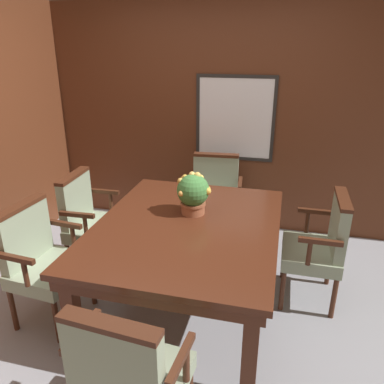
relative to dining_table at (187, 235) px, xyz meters
The scene contains 9 objects.
ground_plane 0.71m from the dining_table, 134.78° to the right, with size 14.00×14.00×0.00m, color #93969E.
wall_back 1.74m from the dining_table, 95.05° to the left, with size 7.20×0.08×2.45m.
dining_table is the anchor object (origin of this frame).
chair_left_far 1.11m from the dining_table, 160.53° to the left, with size 0.47×0.58×0.94m.
chair_right_far 1.09m from the dining_table, 21.23° to the left, with size 0.46×0.57×0.94m.
chair_left_near 1.12m from the dining_table, 161.84° to the right, with size 0.50×0.60×0.94m.
chair_head_far 1.21m from the dining_table, 91.01° to the left, with size 0.60×0.50×0.94m.
chair_head_near 1.19m from the dining_table, 89.50° to the right, with size 0.60×0.49×0.94m.
potted_plant 0.33m from the dining_table, 91.11° to the left, with size 0.27×0.25×0.34m.
Camera 1 is at (0.80, -2.27, 2.04)m, focal length 35.00 mm.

